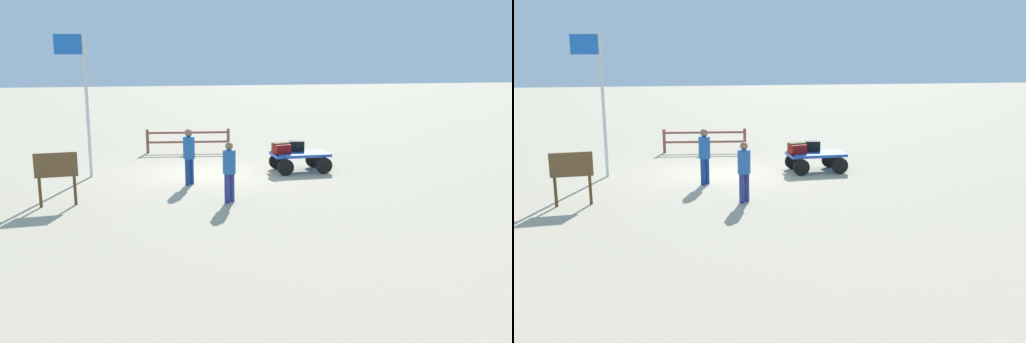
% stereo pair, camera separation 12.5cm
% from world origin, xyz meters
% --- Properties ---
extents(ground_plane, '(120.00, 120.00, 0.00)m').
position_xyz_m(ground_plane, '(0.00, 0.00, 0.00)').
color(ground_plane, '#B9A88B').
extents(luggage_cart, '(1.97, 1.27, 0.66)m').
position_xyz_m(luggage_cart, '(-3.17, 0.18, 0.47)').
color(luggage_cart, blue).
rests_on(luggage_cart, ground).
extents(suitcase_olive, '(0.56, 0.45, 0.36)m').
position_xyz_m(suitcase_olive, '(-3.18, -0.22, 0.84)').
color(suitcase_olive, black).
rests_on(suitcase_olive, luggage_cart).
extents(suitcase_tan, '(0.63, 0.42, 0.36)m').
position_xyz_m(suitcase_tan, '(-2.53, 0.07, 0.84)').
color(suitcase_tan, '#45381A').
rests_on(suitcase_tan, luggage_cart).
extents(suitcase_maroon, '(0.62, 0.44, 0.31)m').
position_xyz_m(suitcase_maroon, '(-2.53, 0.22, 0.81)').
color(suitcase_maroon, maroon).
rests_on(suitcase_maroon, luggage_cart).
extents(worker_lead, '(0.50, 0.50, 1.75)m').
position_xyz_m(worker_lead, '(0.76, 1.41, 1.03)').
color(worker_lead, navy).
rests_on(worker_lead, ground).
extents(worker_trailing, '(0.49, 0.49, 1.67)m').
position_xyz_m(worker_trailing, '(-0.10, 3.76, 0.97)').
color(worker_trailing, navy).
rests_on(worker_trailing, ground).
extents(flagpole, '(0.95, 0.10, 4.71)m').
position_xyz_m(flagpole, '(3.97, -0.47, 2.85)').
color(flagpole, silver).
rests_on(flagpole, ground).
extents(signboard, '(1.10, 0.15, 1.44)m').
position_xyz_m(signboard, '(4.42, 3.17, 0.98)').
color(signboard, '#4C3319').
rests_on(signboard, ground).
extents(wooden_fence, '(3.44, 0.54, 0.98)m').
position_xyz_m(wooden_fence, '(0.25, -4.53, 0.57)').
color(wooden_fence, brown).
rests_on(wooden_fence, ground).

